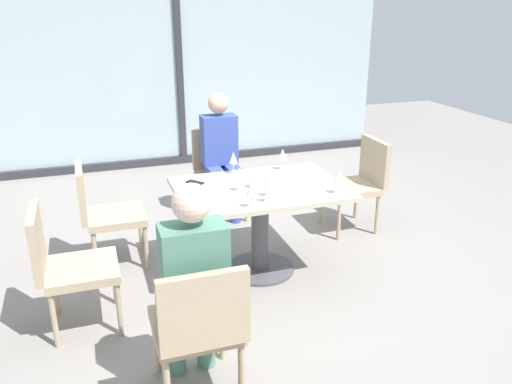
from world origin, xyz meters
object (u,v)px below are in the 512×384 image
chair_near_window (219,167)px  wine_glass_1 (240,174)px  person_near_window (221,151)px  chair_far_left (103,209)px  dining_table_main (260,208)px  chair_side_end (65,262)px  chair_far_right (359,179)px  cell_phone_on_table (195,182)px  chair_front_left (199,323)px  handbag_0 (207,220)px  person_front_left (193,279)px  coffee_cup (255,182)px  wine_glass_3 (283,155)px  wine_glass_0 (251,190)px  wine_glass_2 (233,158)px  wine_glass_5 (269,179)px  wine_glass_4 (339,177)px  wine_glass_6 (268,185)px

chair_near_window → wine_glass_1: 1.39m
person_near_window → chair_far_left: bearing=-150.3°
dining_table_main → chair_side_end: 1.50m
chair_far_right → cell_phone_on_table: size_ratio=6.04×
chair_front_left → cell_phone_on_table: chair_front_left is taller
handbag_0 → person_front_left: bearing=-81.1°
chair_side_end → handbag_0: 1.72m
chair_far_left → chair_near_window: bearing=33.6°
coffee_cup → handbag_0: (-0.20, 0.84, -0.64)m
chair_far_right → chair_far_left: bearing=180.0°
person_near_window → wine_glass_3: person_near_window is taller
wine_glass_0 → wine_glass_3: same height
dining_table_main → wine_glass_1: 0.36m
wine_glass_1 → cell_phone_on_table: wine_glass_1 is taller
chair_far_right → wine_glass_0: 1.67m
wine_glass_0 → wine_glass_2: size_ratio=1.00×
dining_table_main → wine_glass_0: wine_glass_0 is taller
chair_far_right → person_front_left: size_ratio=0.69×
wine_glass_5 → chair_front_left: bearing=-125.9°
chair_side_end → wine_glass_2: (1.35, 0.72, 0.37)m
wine_glass_5 → cell_phone_on_table: 0.66m
wine_glass_4 → person_near_window: bearing=108.6°
wine_glass_2 → wine_glass_4: size_ratio=1.00×
chair_near_window → chair_side_end: (-1.46, -1.63, 0.00)m
cell_phone_on_table → chair_far_left: bearing=120.2°
person_front_left → cell_phone_on_table: size_ratio=8.75×
dining_table_main → cell_phone_on_table: (-0.46, 0.25, 0.18)m
chair_far_left → cell_phone_on_table: size_ratio=6.04×
dining_table_main → chair_far_right: bearing=23.5°
wine_glass_0 → chair_near_window: bearing=83.2°
person_front_left → handbag_0: (0.54, 2.00, -0.56)m
chair_front_left → wine_glass_6: 1.27m
cell_phone_on_table → chair_front_left: bearing=-141.5°
handbag_0 → wine_glass_3: bearing=-15.8°
chair_front_left → wine_glass_4: size_ratio=4.70×
chair_far_left → wine_glass_2: 1.14m
person_near_window → wine_glass_5: size_ratio=6.81×
wine_glass_1 → wine_glass_6: same height
chair_far_left → coffee_cup: bearing=-24.9°
dining_table_main → chair_far_right: chair_far_right is taller
chair_far_left → person_front_left: (0.39, -1.69, 0.20)m
chair_far_left → wine_glass_3: (1.49, -0.16, 0.37)m
dining_table_main → wine_glass_2: size_ratio=7.02×
wine_glass_3 → handbag_0: bearing=140.1°
dining_table_main → wine_glass_0: 0.53m
chair_near_window → wine_glass_2: 0.99m
chair_front_left → wine_glass_4: 1.65m
wine_glass_5 → chair_far_left: bearing=148.2°
dining_table_main → cell_phone_on_table: 0.55m
chair_far_right → wine_glass_5: (-1.18, -0.72, 0.37)m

